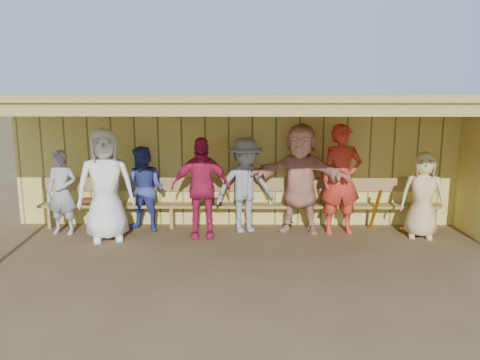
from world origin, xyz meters
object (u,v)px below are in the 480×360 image
player_e (245,185)px  player_g (341,179)px  player_h (423,195)px  bench (240,200)px  player_d (201,188)px  player_c (145,189)px  player_f (300,178)px  player_a (62,192)px  player_b (105,185)px

player_e → player_g: 1.73m
player_h → bench: 3.27m
player_d → bench: (0.69, 0.64, -0.36)m
player_c → player_d: 1.12m
player_f → player_g: (0.73, -0.07, -0.00)m
player_a → player_b: (0.90, -0.34, 0.21)m
player_h → bench: size_ratio=0.20×
player_d → player_a: bearing=172.2°
player_b → player_d: 1.63m
player_a → player_b: bearing=-14.8°
player_a → player_c: player_c is taller
player_g → player_h: 1.42m
player_e → bench: player_e is taller
player_e → player_c: bearing=159.3°
player_e → player_f: bearing=-20.7°
player_f → bench: size_ratio=0.26×
player_g → player_h: (1.38, -0.25, -0.23)m
player_c → player_g: (3.56, -0.07, 0.21)m
player_d → bench: player_d is taller
player_a → bench: 3.25m
player_f → player_d: bearing=-154.7°
player_e → player_h: bearing=-26.6°
bench → player_d: bearing=-136.9°
player_f → bench: player_f is taller
player_g → bench: bearing=163.9°
player_d → bench: 1.01m
player_b → player_d: (1.62, 0.18, -0.09)m
bench → player_g: bearing=-11.7°
player_c → player_d: (1.06, -0.34, 0.10)m
player_e → bench: 0.47m
player_a → player_f: (4.29, 0.18, 0.23)m
player_e → player_f: size_ratio=0.87×
bench → player_f: bearing=-15.7°
player_d → player_h: (3.89, 0.02, -0.12)m
player_b → player_h: size_ratio=1.28×
player_b → player_f: player_f is taller
player_d → player_e: (0.78, 0.34, -0.02)m
player_e → player_g: player_g is taller
player_e → player_f: player_f is taller
player_c → player_h: player_c is taller
player_d → player_g: bearing=1.8°
player_h → bench: (-3.20, 0.62, -0.24)m
player_a → player_h: size_ratio=1.00×
player_d → player_e: size_ratio=1.02×
player_c → player_g: bearing=17.0°
player_a → player_e: size_ratio=0.88×
player_c → player_e: 1.84m
player_g → player_d: bearing=-178.4°
player_a → player_d: (2.51, -0.16, 0.12)m
player_d → player_f: (1.77, 0.34, 0.11)m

